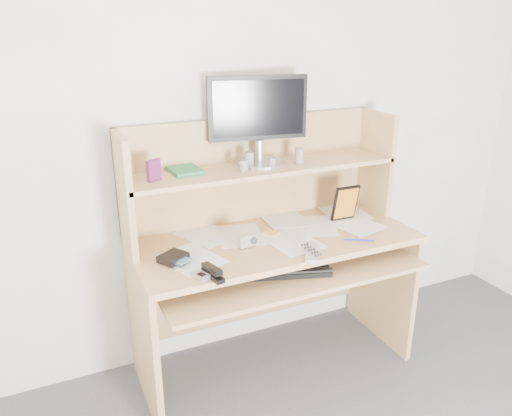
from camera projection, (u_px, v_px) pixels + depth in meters
name	position (u px, v px, depth m)	size (l,w,h in m)	color
back_wall	(249.00, 126.00, 2.56)	(3.60, 0.04, 2.50)	white
desk	(268.00, 242.00, 2.55)	(1.40, 0.70, 1.30)	tan
paper_clutter	(276.00, 237.00, 2.46)	(1.32, 0.54, 0.01)	white
keyboard	(276.00, 268.00, 2.34)	(0.52, 0.32, 0.03)	black
tv_remote	(311.00, 252.00, 2.27)	(0.05, 0.20, 0.02)	#A3A29D
flip_phone	(201.00, 275.00, 2.07)	(0.04, 0.08, 0.02)	#B0AFB2
stapler	(213.00, 272.00, 2.07)	(0.04, 0.14, 0.04)	black
wallet	(173.00, 257.00, 2.21)	(0.12, 0.10, 0.03)	black
sticky_note_pad	(271.00, 233.00, 2.50)	(0.07, 0.07, 0.01)	yellow
digital_camera	(247.00, 240.00, 2.35)	(0.09, 0.04, 0.06)	silver
game_case	(345.00, 203.00, 2.63)	(0.14, 0.02, 0.20)	black
blue_pen	(359.00, 240.00, 2.41)	(0.01, 0.01, 0.14)	#191BBE
card_box	(154.00, 170.00, 2.22)	(0.07, 0.02, 0.10)	maroon
shelf_book	(184.00, 170.00, 2.37)	(0.14, 0.19, 0.02)	#36874C
chip_stack_a	(272.00, 162.00, 2.44)	(0.04, 0.04, 0.05)	black
chip_stack_b	(249.00, 159.00, 2.44)	(0.05, 0.05, 0.07)	silver
chip_stack_c	(243.00, 166.00, 2.37)	(0.04, 0.04, 0.05)	black
chip_stack_d	(299.00, 156.00, 2.50)	(0.05, 0.05, 0.08)	white
monitor	(258.00, 117.00, 2.44)	(0.50, 0.25, 0.43)	#B0AFB4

